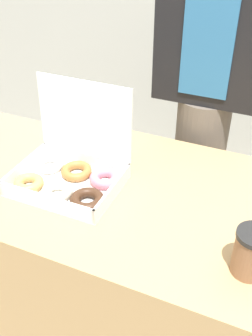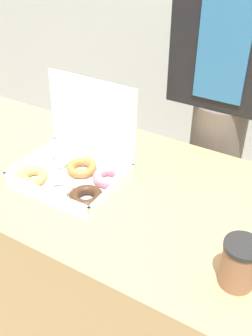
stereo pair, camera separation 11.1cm
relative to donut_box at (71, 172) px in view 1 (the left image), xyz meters
name	(u,v)px [view 1 (the left image)]	position (x,y,z in m)	size (l,w,h in m)	color
table	(148,277)	(0.25, 0.04, -0.42)	(0.92, 0.68, 0.74)	tan
donut_box	(71,172)	(0.00, 0.00, 0.00)	(0.33, 0.26, 0.30)	white
coffee_cup	(251,252)	(0.56, -0.13, 0.02)	(0.09, 0.09, 0.12)	#8C6042
person_customer	(209,79)	(0.28, 0.55, 0.14)	(0.38, 0.23, 1.65)	#665B51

